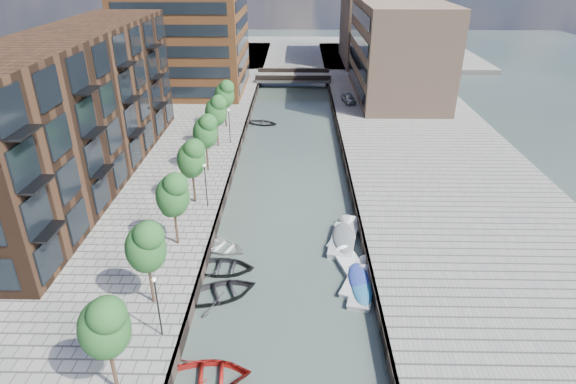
{
  "coord_description": "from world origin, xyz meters",
  "views": [
    {
      "loc": [
        0.68,
        -13.57,
        21.35
      ],
      "look_at": [
        0.0,
        22.05,
        3.5
      ],
      "focal_mm": 30.0,
      "sensor_mm": 36.0,
      "label": 1
    }
  ],
  "objects_px": {
    "tree_1": "(145,245)",
    "motorboat_2": "(351,267)",
    "tree_3": "(191,157)",
    "tree_4": "(205,131)",
    "sloop_4": "(263,124)",
    "sloop_2": "(207,381)",
    "motorboat_4": "(344,238)",
    "car": "(349,98)",
    "motorboat_0": "(362,287)",
    "sloop_1": "(221,296)",
    "tree_0": "(104,325)",
    "tree_6": "(224,94)",
    "sloop_0": "(222,271)",
    "bridge": "(293,77)",
    "motorboat_1": "(346,234)",
    "tree_2": "(172,194)",
    "sloop_3": "(221,249)",
    "tree_5": "(216,110)",
    "motorboat_3": "(360,278)"
  },
  "relations": [
    {
      "from": "bridge",
      "to": "tree_2",
      "type": "bearing_deg",
      "value": -98.95
    },
    {
      "from": "tree_3",
      "to": "sloop_1",
      "type": "distance_m",
      "value": 13.85
    },
    {
      "from": "motorboat_2",
      "to": "tree_1",
      "type": "bearing_deg",
      "value": -158.12
    },
    {
      "from": "motorboat_0",
      "to": "motorboat_2",
      "type": "relative_size",
      "value": 0.96
    },
    {
      "from": "motorboat_4",
      "to": "motorboat_2",
      "type": "bearing_deg",
      "value": -86.8
    },
    {
      "from": "bridge",
      "to": "motorboat_4",
      "type": "distance_m",
      "value": 51.95
    },
    {
      "from": "car",
      "to": "sloop_2",
      "type": "bearing_deg",
      "value": -113.95
    },
    {
      "from": "sloop_0",
      "to": "motorboat_1",
      "type": "distance_m",
      "value": 10.93
    },
    {
      "from": "tree_6",
      "to": "motorboat_4",
      "type": "relative_size",
      "value": 1.02
    },
    {
      "from": "tree_0",
      "to": "car",
      "type": "xyz_separation_m",
      "value": [
        16.92,
        53.43,
        -3.64
      ]
    },
    {
      "from": "tree_4",
      "to": "motorboat_4",
      "type": "height_order",
      "value": "tree_4"
    },
    {
      "from": "sloop_0",
      "to": "motorboat_2",
      "type": "xyz_separation_m",
      "value": [
        9.68,
        0.56,
        0.09
      ]
    },
    {
      "from": "sloop_4",
      "to": "motorboat_1",
      "type": "height_order",
      "value": "motorboat_1"
    },
    {
      "from": "sloop_1",
      "to": "sloop_0",
      "type": "bearing_deg",
      "value": -15.55
    },
    {
      "from": "tree_0",
      "to": "bridge",
      "type": "bearing_deg",
      "value": 82.87
    },
    {
      "from": "motorboat_1",
      "to": "sloop_1",
      "type": "bearing_deg",
      "value": -139.56
    },
    {
      "from": "tree_4",
      "to": "sloop_0",
      "type": "distance_m",
      "value": 17.43
    },
    {
      "from": "tree_0",
      "to": "motorboat_3",
      "type": "bearing_deg",
      "value": 38.04
    },
    {
      "from": "sloop_3",
      "to": "car",
      "type": "height_order",
      "value": "car"
    },
    {
      "from": "tree_6",
      "to": "tree_5",
      "type": "bearing_deg",
      "value": -90.0
    },
    {
      "from": "tree_6",
      "to": "sloop_1",
      "type": "relative_size",
      "value": 1.15
    },
    {
      "from": "tree_1",
      "to": "motorboat_2",
      "type": "bearing_deg",
      "value": 21.88
    },
    {
      "from": "sloop_2",
      "to": "sloop_3",
      "type": "height_order",
      "value": "sloop_2"
    },
    {
      "from": "motorboat_4",
      "to": "tree_2",
      "type": "bearing_deg",
      "value": -170.18
    },
    {
      "from": "sloop_0",
      "to": "tree_6",
      "type": "bearing_deg",
      "value": 9.07
    },
    {
      "from": "tree_1",
      "to": "tree_3",
      "type": "distance_m",
      "value": 14.0
    },
    {
      "from": "tree_2",
      "to": "tree_3",
      "type": "bearing_deg",
      "value": 90.0
    },
    {
      "from": "sloop_4",
      "to": "sloop_2",
      "type": "bearing_deg",
      "value": -164.11
    },
    {
      "from": "motorboat_0",
      "to": "tree_0",
      "type": "bearing_deg",
      "value": -144.87
    },
    {
      "from": "sloop_0",
      "to": "bridge",
      "type": "bearing_deg",
      "value": -2.79
    },
    {
      "from": "tree_3",
      "to": "tree_4",
      "type": "relative_size",
      "value": 1.0
    },
    {
      "from": "sloop_0",
      "to": "motorboat_2",
      "type": "bearing_deg",
      "value": -84.58
    },
    {
      "from": "tree_0",
      "to": "tree_6",
      "type": "relative_size",
      "value": 1.0
    },
    {
      "from": "tree_4",
      "to": "motorboat_2",
      "type": "distance_m",
      "value": 21.22
    },
    {
      "from": "tree_1",
      "to": "motorboat_4",
      "type": "relative_size",
      "value": 1.02
    },
    {
      "from": "tree_6",
      "to": "motorboat_0",
      "type": "bearing_deg",
      "value": -66.72
    },
    {
      "from": "sloop_1",
      "to": "motorboat_2",
      "type": "relative_size",
      "value": 1.06
    },
    {
      "from": "motorboat_2",
      "to": "motorboat_1",
      "type": "bearing_deg",
      "value": 89.59
    },
    {
      "from": "sloop_1",
      "to": "car",
      "type": "xyz_separation_m",
      "value": [
        12.88,
        44.56,
        1.67
      ]
    },
    {
      "from": "bridge",
      "to": "sloop_3",
      "type": "height_order",
      "value": "bridge"
    },
    {
      "from": "tree_1",
      "to": "bridge",
      "type": "bearing_deg",
      "value": 82.07
    },
    {
      "from": "tree_4",
      "to": "motorboat_4",
      "type": "distance_m",
      "value": 18.33
    },
    {
      "from": "motorboat_1",
      "to": "motorboat_0",
      "type": "bearing_deg",
      "value": -86.14
    },
    {
      "from": "tree_0",
      "to": "tree_5",
      "type": "bearing_deg",
      "value": 90.0
    },
    {
      "from": "motorboat_4",
      "to": "car",
      "type": "distance_m",
      "value": 37.37
    },
    {
      "from": "sloop_0",
      "to": "sloop_2",
      "type": "xyz_separation_m",
      "value": [
        0.61,
        -10.29,
        0.0
      ]
    },
    {
      "from": "sloop_1",
      "to": "tree_0",
      "type": "bearing_deg",
      "value": 133.15
    },
    {
      "from": "tree_4",
      "to": "motorboat_1",
      "type": "bearing_deg",
      "value": -39.81
    },
    {
      "from": "motorboat_3",
      "to": "car",
      "type": "relative_size",
      "value": 1.26
    },
    {
      "from": "motorboat_1",
      "to": "sloop_3",
      "type": "bearing_deg",
      "value": -168.13
    }
  ]
}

